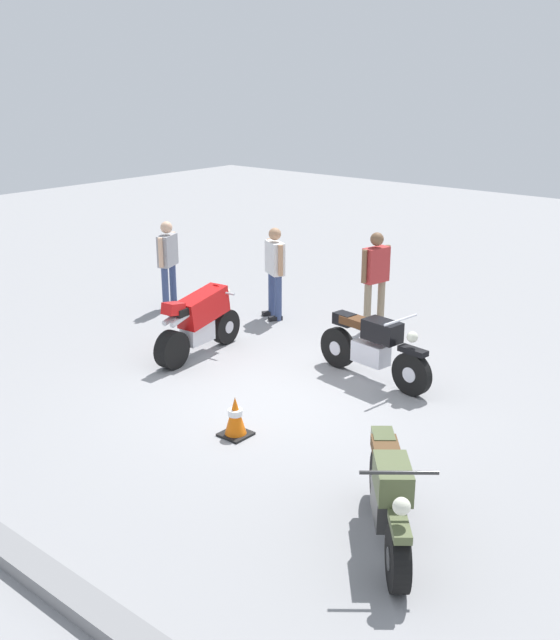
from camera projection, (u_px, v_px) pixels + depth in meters
ground_plane at (281, 393)px, 10.73m from camera, size 40.00×40.00×0.00m
motorcycle_olive_vintage at (389, 498)px, 7.18m from camera, size 1.36×1.61×1.07m
motorcycle_black_cruiser at (373, 347)px, 11.04m from camera, size 2.09×0.74×1.09m
motorcycle_red_sportbike at (200, 320)px, 12.02m from camera, size 0.70×1.96×1.14m
person_in_white_shirt at (275, 267)px, 13.75m from camera, size 0.62×0.48×1.71m
person_in_gray_shirt at (168, 259)px, 14.35m from camera, size 0.45×0.64×1.71m
person_in_red_shirt at (375, 274)px, 13.13m from camera, size 0.38×0.68×1.76m
traffic_cone at (235, 417)px, 9.40m from camera, size 0.36×0.36×0.53m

